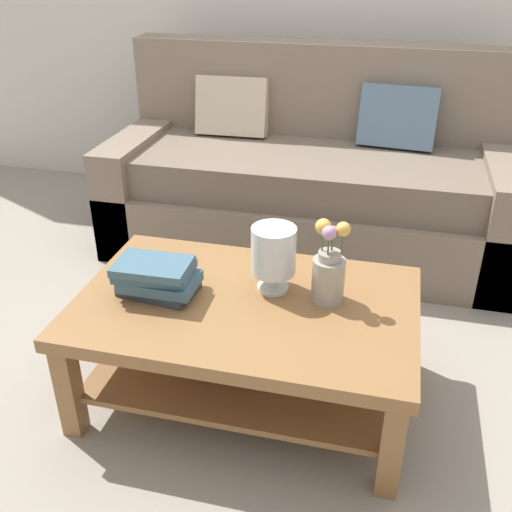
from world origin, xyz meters
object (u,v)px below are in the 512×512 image
(book_stack_main, at_px, (157,277))
(glass_hurricane_vase, at_px, (274,253))
(flower_pitcher, at_px, (329,270))
(couch, at_px, (311,182))
(coffee_table, at_px, (244,328))

(book_stack_main, bearing_deg, glass_hurricane_vase, 17.57)
(book_stack_main, distance_m, flower_pitcher, 0.61)
(book_stack_main, relative_size, flower_pitcher, 0.96)
(flower_pitcher, bearing_deg, book_stack_main, -170.42)
(couch, distance_m, flower_pitcher, 1.31)
(glass_hurricane_vase, xyz_separation_m, flower_pitcher, (0.20, -0.02, -0.03))
(coffee_table, distance_m, glass_hurricane_vase, 0.30)
(coffee_table, relative_size, flower_pitcher, 3.89)
(coffee_table, height_order, glass_hurricane_vase, glass_hurricane_vase)
(couch, relative_size, coffee_table, 1.79)
(coffee_table, relative_size, glass_hurricane_vase, 4.87)
(book_stack_main, height_order, flower_pitcher, flower_pitcher)
(glass_hurricane_vase, bearing_deg, book_stack_main, -162.43)
(couch, bearing_deg, glass_hurricane_vase, -87.34)
(coffee_table, distance_m, flower_pitcher, 0.38)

